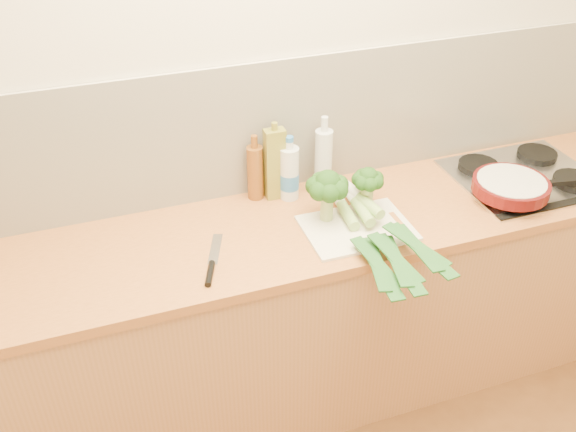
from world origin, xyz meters
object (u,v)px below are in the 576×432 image
Objects in this scene: chefs_knife at (211,267)px; chopping_board at (357,228)px; skillet at (512,186)px; gas_hob at (526,176)px.

chopping_board is at bearing 25.59° from chefs_knife.
skillet reaches higher than chopping_board.
chefs_knife is 1.23m from skillet.
chopping_board is at bearing -173.11° from gas_hob.
skillet is (1.23, 0.04, 0.06)m from chefs_knife.
chefs_knife is 0.67× the size of skillet.
skillet is at bearing -0.85° from chopping_board.
skillet reaches higher than chefs_knife.
gas_hob is at bearing 26.78° from chefs_knife.
chefs_knife is at bearing -174.83° from chopping_board.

